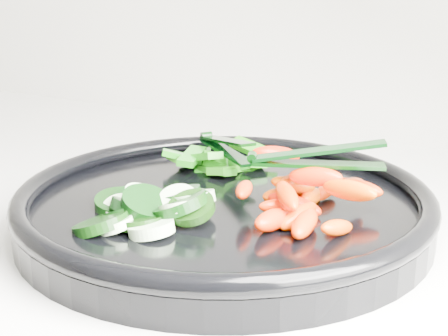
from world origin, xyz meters
The scene contains 6 objects.
veggie_tray centered at (0.70, 1.63, 0.95)m, with size 0.40×0.40×0.04m.
cucumber_pile centered at (0.67, 1.56, 0.96)m, with size 0.13×0.12×0.04m.
carrot_pile centered at (0.78, 1.63, 0.97)m, with size 0.15×0.13×0.05m.
pepper_pile centered at (0.64, 1.71, 0.96)m, with size 0.10×0.10×0.04m.
tong_carrot centered at (0.78, 1.64, 1.00)m, with size 0.11×0.06×0.02m.
tong_pepper centered at (0.65, 1.71, 0.98)m, with size 0.10×0.08×0.02m.
Camera 1 is at (0.98, 1.17, 1.15)m, focal length 50.00 mm.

